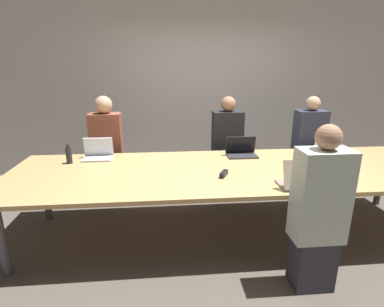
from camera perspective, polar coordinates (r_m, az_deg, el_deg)
ground_plane at (r=3.49m, az=7.03°, el=-14.53°), size 24.00×24.00×0.00m
curtain_wall at (r=5.10m, az=2.51°, el=12.24°), size 12.00×0.06×2.80m
conference_table at (r=3.18m, az=7.48°, el=-3.69°), size 4.59×1.38×0.75m
laptop_far_left at (r=3.63m, az=-17.47°, el=0.19°), size 0.33×0.23×0.24m
person_far_left at (r=4.10m, az=-15.81°, el=0.37°), size 0.40×0.24×1.42m
bottle_far_left at (r=3.55m, az=-22.41°, el=-0.29°), size 0.06×0.06×0.22m
laptop_far_center at (r=3.61m, az=9.39°, el=0.60°), size 0.36×0.22×0.23m
person_far_center at (r=4.14m, az=6.64°, el=0.80°), size 0.40×0.24×1.39m
laptop_far_right at (r=4.03m, az=24.58°, el=0.93°), size 0.33×0.22×0.22m
person_far_right at (r=4.49m, az=21.20°, el=0.98°), size 0.40×0.24×1.39m
laptop_near_midright at (r=2.82m, az=19.70°, el=-4.71°), size 0.32×0.27×0.26m
person_near_midright at (r=2.61m, az=22.91°, el=-10.51°), size 0.40×0.24×1.39m
stapler at (r=2.95m, az=6.07°, el=-3.87°), size 0.11×0.15×0.05m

